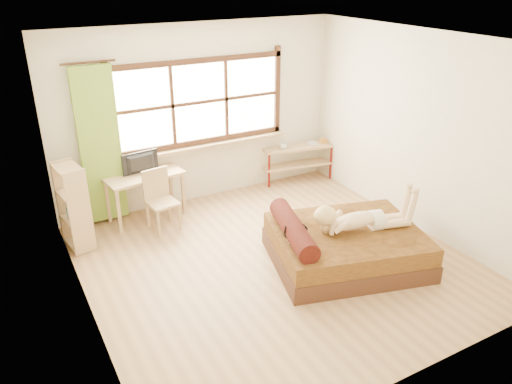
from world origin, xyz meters
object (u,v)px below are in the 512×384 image
woman (362,209)px  bookshelf (74,207)px  desk (144,180)px  bed (343,245)px  pipe_shelf (299,155)px  kitten (294,233)px  chair (160,196)px

woman → bookshelf: 3.65m
desk → woman: bearing=-58.9°
bed → pipe_shelf: 2.68m
kitten → desk: (-1.09, 2.28, 0.04)m
kitten → desk: desk is taller
woman → chair: (-1.87, 2.06, -0.24)m
woman → pipe_shelf: woman is taller
desk → pipe_shelf: size_ratio=0.91×
kitten → pipe_shelf: (1.65, 2.40, -0.10)m
desk → chair: 0.40m
kitten → pipe_shelf: pipe_shelf is taller
chair → kitten: bearing=-70.2°
chair → pipe_shelf: (2.64, 0.49, -0.02)m
bed → kitten: bearing=-172.0°
kitten → pipe_shelf: 2.91m
chair → pipe_shelf: chair is taller
desk → pipe_shelf: (2.73, 0.12, -0.14)m
bed → bookshelf: bookshelf is taller
bed → desk: (-1.76, 2.37, 0.35)m
woman → bookshelf: bookshelf is taller
chair → pipe_shelf: 2.69m
bed → bookshelf: (-2.81, 2.01, 0.34)m
kitten → pipe_shelf: size_ratio=0.21×
bookshelf → bed: bearing=-44.0°
bookshelf → chair: bearing=-9.2°
kitten → bookshelf: (-2.14, 1.92, 0.02)m
desk → bookshelf: 1.11m
kitten → bookshelf: 2.87m
kitten → bookshelf: bookshelf is taller
bed → desk: bearing=142.1°
woman → desk: (-1.96, 2.43, -0.12)m
desk → pipe_shelf: 2.74m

